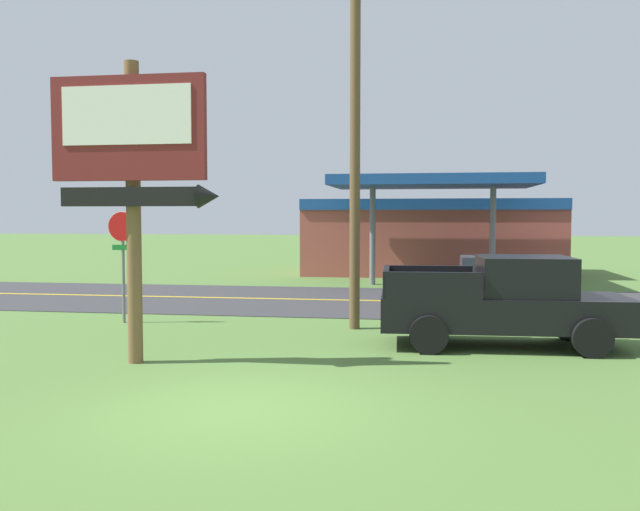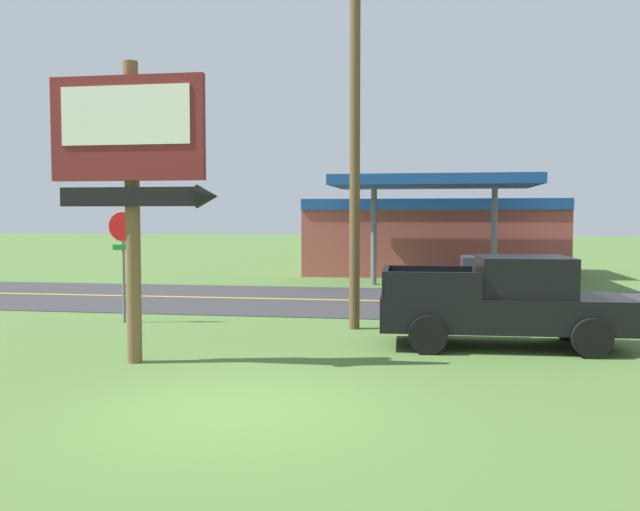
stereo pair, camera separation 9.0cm
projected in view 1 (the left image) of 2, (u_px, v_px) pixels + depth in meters
ground_plane at (235, 410)px, 9.94m from camera, size 180.00×180.00×0.00m
road_asphalt at (343, 300)px, 22.76m from camera, size 140.00×8.00×0.02m
road_centre_line at (343, 300)px, 22.76m from camera, size 126.00×0.20×0.01m
motel_sign at (133, 159)px, 12.81m from camera, size 3.26×0.54×5.74m
stop_sign at (123, 246)px, 17.96m from camera, size 0.80×0.08×2.95m
utility_pole at (355, 123)px, 16.83m from camera, size 2.02×0.26×9.59m
gas_station at (431, 234)px, 33.17m from camera, size 12.00×11.50×4.40m
pickup_black_parked_on_lawn at (506, 302)px, 14.73m from camera, size 5.28×2.41×1.96m
car_red_near_lane at (493, 284)px, 20.01m from camera, size 4.20×2.00×1.64m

